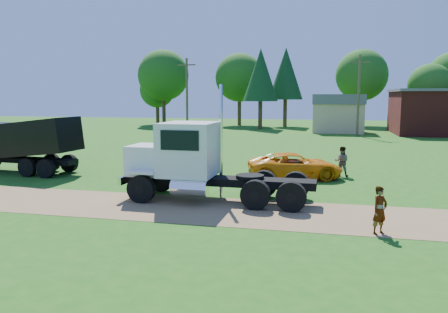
% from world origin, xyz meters
% --- Properties ---
extents(ground, '(140.00, 140.00, 0.00)m').
position_xyz_m(ground, '(0.00, 0.00, 0.00)').
color(ground, '#1B5713').
rests_on(ground, ground).
extents(dirt_track, '(120.00, 4.20, 0.01)m').
position_xyz_m(dirt_track, '(0.00, 0.00, 0.01)').
color(dirt_track, brown).
rests_on(dirt_track, ground).
extents(white_semi_tractor, '(8.20, 3.00, 4.93)m').
position_xyz_m(white_semi_tractor, '(-3.19, 1.61, 1.68)').
color(white_semi_tractor, black).
rests_on(white_semi_tractor, ground).
extents(black_dump_truck, '(7.70, 2.86, 3.29)m').
position_xyz_m(black_dump_truck, '(-14.75, 5.78, 1.81)').
color(black_dump_truck, black).
rests_on(black_dump_truck, ground).
extents(orange_pickup, '(5.49, 3.66, 1.40)m').
position_xyz_m(orange_pickup, '(0.85, 7.40, 0.70)').
color(orange_pickup, orange).
rests_on(orange_pickup, ground).
extents(spectator_a, '(0.68, 0.66, 1.57)m').
position_xyz_m(spectator_a, '(4.13, -1.72, 0.78)').
color(spectator_a, '#999999').
rests_on(spectator_a, ground).
extents(spectator_b, '(0.86, 0.70, 1.67)m').
position_xyz_m(spectator_b, '(3.33, 8.76, 0.83)').
color(spectator_b, '#999999').
rests_on(spectator_b, ground).
extents(tan_shed, '(6.20, 5.40, 4.70)m').
position_xyz_m(tan_shed, '(4.00, 40.00, 2.42)').
color(tan_shed, tan).
rests_on(tan_shed, ground).
extents(utility_poles, '(42.20, 0.28, 9.00)m').
position_xyz_m(utility_poles, '(6.00, 35.00, 4.71)').
color(utility_poles, brown).
rests_on(utility_poles, ground).
extents(tree_row, '(57.04, 16.01, 11.56)m').
position_xyz_m(tree_row, '(0.66, 50.58, 7.11)').
color(tree_row, '#382416').
rests_on(tree_row, ground).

